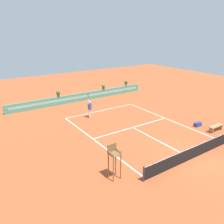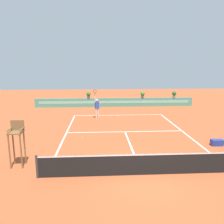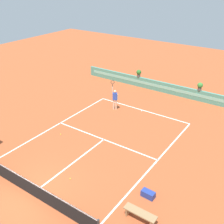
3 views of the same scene
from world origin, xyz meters
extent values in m
plane|color=#A84C28|center=(0.00, 6.00, 0.00)|extent=(60.00, 60.00, 0.00)
cube|color=white|center=(0.00, 11.89, 0.00)|extent=(8.22, 0.10, 0.01)
cube|color=white|center=(0.00, 6.40, 0.00)|extent=(8.22, 0.10, 0.01)
cube|color=white|center=(0.00, 3.20, 0.00)|extent=(0.10, 6.40, 0.01)
cube|color=white|center=(-4.11, 5.95, 0.00)|extent=(0.10, 11.89, 0.01)
cube|color=white|center=(4.11, 5.95, 0.00)|extent=(0.10, 11.89, 0.01)
cube|color=white|center=(0.00, 11.79, 0.00)|extent=(0.10, 0.20, 0.01)
cylinder|color=#333333|center=(-4.41, 0.00, 0.50)|extent=(0.10, 0.10, 1.00)
cube|color=black|center=(0.00, 0.00, 0.47)|extent=(8.82, 0.02, 0.95)
cube|color=white|center=(0.00, 0.00, 0.92)|extent=(8.82, 0.03, 0.06)
cube|color=#4C8E7A|center=(0.00, 16.39, 0.50)|extent=(18.00, 0.20, 1.00)
cube|color=#7ABCA8|center=(0.00, 16.29, 0.55)|extent=(17.10, 0.01, 0.28)
cylinder|color=brown|center=(-5.85, 0.94, 0.80)|extent=(0.07, 0.07, 1.60)
cylinder|color=brown|center=(-5.34, 0.94, 0.80)|extent=(0.07, 0.07, 1.60)
cylinder|color=brown|center=(-5.85, 1.46, 0.80)|extent=(0.07, 0.07, 1.60)
cylinder|color=brown|center=(-5.34, 1.46, 0.80)|extent=(0.07, 0.07, 1.60)
cube|color=brown|center=(-5.60, 1.20, 1.63)|extent=(0.60, 0.60, 0.06)
cube|color=brown|center=(-5.60, 1.47, 1.90)|extent=(0.60, 0.06, 0.48)
cube|color=brown|center=(-5.87, 1.20, 1.78)|extent=(0.06, 0.60, 0.04)
cube|color=brown|center=(-5.33, 1.20, 1.78)|extent=(0.06, 0.60, 0.04)
cube|color=navy|center=(5.07, 3.32, 0.18)|extent=(0.71, 0.38, 0.36)
cylinder|color=beige|center=(-1.90, 10.75, 0.45)|extent=(0.14, 0.14, 0.90)
cylinder|color=beige|center=(-2.07, 10.66, 0.45)|extent=(0.14, 0.14, 0.90)
cube|color=#2D4CB7|center=(-1.99, 10.70, 1.20)|extent=(0.42, 0.36, 0.60)
sphere|color=beige|center=(-1.99, 10.70, 1.63)|extent=(0.22, 0.22, 0.22)
cylinder|color=beige|center=(-2.16, 10.61, 1.75)|extent=(0.09, 0.09, 0.55)
cylinder|color=black|center=(-2.16, 10.61, 2.17)|extent=(0.04, 0.04, 0.24)
torus|color=#262626|center=(-2.16, 10.61, 2.43)|extent=(0.29, 0.17, 0.31)
cylinder|color=beige|center=(-1.79, 10.80, 1.15)|extent=(0.09, 0.09, 0.50)
sphere|color=#CCE033|center=(-2.90, 5.17, 0.03)|extent=(0.07, 0.07, 0.07)
sphere|color=#CCE033|center=(0.85, 2.04, 0.03)|extent=(0.07, 0.07, 0.07)
cylinder|color=#514C47|center=(3.17, 16.39, 1.14)|extent=(0.32, 0.32, 0.28)
sphere|color=#387F33|center=(3.17, 16.39, 1.48)|extent=(0.48, 0.48, 0.48)
cylinder|color=#514C47|center=(-2.98, 16.39, 1.14)|extent=(0.32, 0.32, 0.28)
sphere|color=#2D6B28|center=(-2.98, 16.39, 1.48)|extent=(0.48, 0.48, 0.48)
cylinder|color=gray|center=(6.86, 16.39, 1.14)|extent=(0.32, 0.32, 0.28)
sphere|color=#235B23|center=(6.86, 16.39, 1.48)|extent=(0.48, 0.48, 0.48)
camera|label=1|loc=(-12.09, -8.12, 8.22)|focal=36.53mm
camera|label=2|loc=(-1.82, -8.72, 4.58)|focal=35.78mm
camera|label=3|loc=(9.57, -6.46, 10.35)|focal=44.07mm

